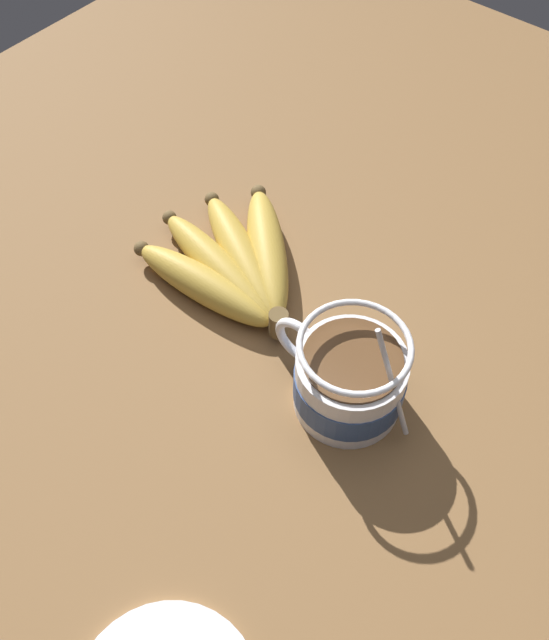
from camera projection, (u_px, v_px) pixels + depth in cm
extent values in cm
cube|color=brown|center=(324.00, 371.00, 73.34)|extent=(137.88, 137.88, 3.56)
cylinder|color=silver|center=(349.00, 382.00, 66.26)|extent=(10.28, 10.28, 7.25)
cylinder|color=navy|center=(349.00, 383.00, 66.50)|extent=(10.48, 10.48, 3.33)
torus|color=silver|center=(299.00, 341.00, 67.63)|extent=(5.46, 0.90, 5.46)
cylinder|color=brown|center=(353.00, 360.00, 63.26)|extent=(9.08, 9.08, 0.40)
torus|color=silver|center=(355.00, 346.00, 61.53)|extent=(10.28, 10.28, 0.60)
cylinder|color=#B2B2B7|center=(393.00, 385.00, 61.56)|extent=(5.29, 0.50, 12.18)
ellipsoid|color=#B2B2B7|center=(363.00, 404.00, 67.29)|extent=(3.00, 2.00, 0.80)
cylinder|color=brown|center=(279.00, 323.00, 71.21)|extent=(2.00, 2.00, 3.00)
ellipsoid|color=#B79338|center=(267.00, 252.00, 78.03)|extent=(16.33, 15.98, 4.06)
sphere|color=brown|center=(258.00, 193.00, 83.58)|extent=(1.83, 1.83, 1.83)
ellipsoid|color=#B79338|center=(241.00, 256.00, 77.82)|extent=(18.71, 12.42, 3.79)
sphere|color=brown|center=(212.00, 199.00, 83.10)|extent=(1.71, 1.71, 1.71)
ellipsoid|color=#B79338|center=(218.00, 267.00, 76.95)|extent=(19.40, 7.70, 3.69)
sphere|color=brown|center=(170.00, 218.00, 81.40)|extent=(1.66, 1.66, 1.66)
ellipsoid|color=#B79338|center=(203.00, 285.00, 75.40)|extent=(17.82, 4.86, 3.83)
sphere|color=brown|center=(142.00, 249.00, 78.48)|extent=(1.72, 1.72, 1.72)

